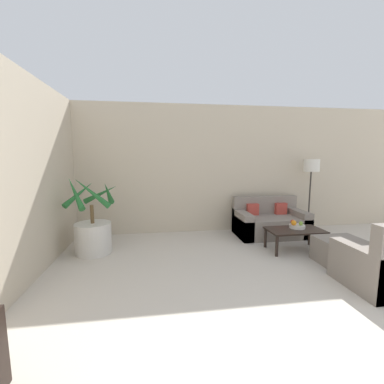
{
  "coord_description": "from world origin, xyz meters",
  "views": [
    {
      "loc": [
        -1.96,
        0.22,
        1.62
      ],
      "look_at": [
        -1.3,
        4.67,
        1.0
      ],
      "focal_mm": 24.0,
      "sensor_mm": 36.0,
      "label": 1
    }
  ],
  "objects_px": {
    "armchair": "(382,266)",
    "ottoman": "(338,250)",
    "potted_palm": "(93,231)",
    "fruit_bowl": "(297,226)",
    "apple_green": "(301,223)",
    "floor_lamp": "(311,170)",
    "apple_red": "(293,222)",
    "orange_fruit": "(294,223)",
    "sofa_loveseat": "(270,222)",
    "coffee_table": "(295,232)"
  },
  "relations": [
    {
      "from": "armchair",
      "to": "ottoman",
      "type": "distance_m",
      "value": 0.81
    },
    {
      "from": "potted_palm",
      "to": "fruit_bowl",
      "type": "bearing_deg",
      "value": -5.13
    },
    {
      "from": "potted_palm",
      "to": "apple_green",
      "type": "bearing_deg",
      "value": -5.68
    },
    {
      "from": "apple_green",
      "to": "armchair",
      "type": "distance_m",
      "value": 1.43
    },
    {
      "from": "floor_lamp",
      "to": "ottoman",
      "type": "bearing_deg",
      "value": -108.06
    },
    {
      "from": "floor_lamp",
      "to": "apple_red",
      "type": "xyz_separation_m",
      "value": [
        -0.88,
        -0.9,
        -0.87
      ]
    },
    {
      "from": "orange_fruit",
      "to": "ottoman",
      "type": "height_order",
      "value": "orange_fruit"
    },
    {
      "from": "sofa_loveseat",
      "to": "orange_fruit",
      "type": "relative_size",
      "value": 15.6
    },
    {
      "from": "sofa_loveseat",
      "to": "coffee_table",
      "type": "bearing_deg",
      "value": -87.4
    },
    {
      "from": "fruit_bowl",
      "to": "apple_red",
      "type": "height_order",
      "value": "apple_red"
    },
    {
      "from": "sofa_loveseat",
      "to": "fruit_bowl",
      "type": "distance_m",
      "value": 0.85
    },
    {
      "from": "coffee_table",
      "to": "ottoman",
      "type": "height_order",
      "value": "ottoman"
    },
    {
      "from": "fruit_bowl",
      "to": "armchair",
      "type": "xyz_separation_m",
      "value": [
        0.28,
        -1.44,
        -0.12
      ]
    },
    {
      "from": "apple_green",
      "to": "orange_fruit",
      "type": "height_order",
      "value": "orange_fruit"
    },
    {
      "from": "floor_lamp",
      "to": "apple_red",
      "type": "bearing_deg",
      "value": -134.54
    },
    {
      "from": "potted_palm",
      "to": "armchair",
      "type": "xyz_separation_m",
      "value": [
        3.78,
        -1.76,
        -0.09
      ]
    },
    {
      "from": "sofa_loveseat",
      "to": "armchair",
      "type": "distance_m",
      "value": 2.3
    },
    {
      "from": "apple_green",
      "to": "potted_palm",
      "type": "bearing_deg",
      "value": 174.32
    },
    {
      "from": "coffee_table",
      "to": "armchair",
      "type": "bearing_deg",
      "value": -75.52
    },
    {
      "from": "potted_palm",
      "to": "ottoman",
      "type": "relative_size",
      "value": 2.01
    },
    {
      "from": "coffee_table",
      "to": "apple_red",
      "type": "distance_m",
      "value": 0.2
    },
    {
      "from": "apple_green",
      "to": "orange_fruit",
      "type": "relative_size",
      "value": 0.79
    },
    {
      "from": "potted_palm",
      "to": "floor_lamp",
      "type": "height_order",
      "value": "floor_lamp"
    },
    {
      "from": "potted_palm",
      "to": "sofa_loveseat",
      "type": "bearing_deg",
      "value": 8.56
    },
    {
      "from": "fruit_bowl",
      "to": "apple_red",
      "type": "xyz_separation_m",
      "value": [
        -0.04,
        0.07,
        0.07
      ]
    },
    {
      "from": "fruit_bowl",
      "to": "orange_fruit",
      "type": "relative_size",
      "value": 2.96
    },
    {
      "from": "apple_green",
      "to": "armchair",
      "type": "relative_size",
      "value": 0.08
    },
    {
      "from": "coffee_table",
      "to": "fruit_bowl",
      "type": "height_order",
      "value": "fruit_bowl"
    },
    {
      "from": "armchair",
      "to": "apple_green",
      "type": "bearing_deg",
      "value": 99.37
    },
    {
      "from": "armchair",
      "to": "ottoman",
      "type": "bearing_deg",
      "value": 87.21
    },
    {
      "from": "potted_palm",
      "to": "apple_red",
      "type": "height_order",
      "value": "potted_palm"
    },
    {
      "from": "potted_palm",
      "to": "apple_red",
      "type": "xyz_separation_m",
      "value": [
        3.46,
        -0.25,
        0.09
      ]
    },
    {
      "from": "apple_red",
      "to": "orange_fruit",
      "type": "bearing_deg",
      "value": -111.2
    },
    {
      "from": "fruit_bowl",
      "to": "armchair",
      "type": "distance_m",
      "value": 1.47
    },
    {
      "from": "sofa_loveseat",
      "to": "floor_lamp",
      "type": "height_order",
      "value": "floor_lamp"
    },
    {
      "from": "fruit_bowl",
      "to": "ottoman",
      "type": "relative_size",
      "value": 0.4
    },
    {
      "from": "armchair",
      "to": "ottoman",
      "type": "xyz_separation_m",
      "value": [
        0.04,
        0.81,
        -0.1
      ]
    },
    {
      "from": "apple_red",
      "to": "potted_palm",
      "type": "bearing_deg",
      "value": 175.94
    },
    {
      "from": "armchair",
      "to": "orange_fruit",
      "type": "bearing_deg",
      "value": 104.04
    },
    {
      "from": "fruit_bowl",
      "to": "apple_red",
      "type": "distance_m",
      "value": 0.11
    },
    {
      "from": "fruit_bowl",
      "to": "orange_fruit",
      "type": "distance_m",
      "value": 0.11
    },
    {
      "from": "orange_fruit",
      "to": "armchair",
      "type": "height_order",
      "value": "armchair"
    },
    {
      "from": "apple_red",
      "to": "ottoman",
      "type": "xyz_separation_m",
      "value": [
        0.36,
        -0.7,
        -0.28
      ]
    },
    {
      "from": "sofa_loveseat",
      "to": "ottoman",
      "type": "bearing_deg",
      "value": -73.44
    },
    {
      "from": "coffee_table",
      "to": "armchair",
      "type": "height_order",
      "value": "armchair"
    },
    {
      "from": "orange_fruit",
      "to": "apple_green",
      "type": "bearing_deg",
      "value": -7.75
    },
    {
      "from": "sofa_loveseat",
      "to": "armchair",
      "type": "xyz_separation_m",
      "value": [
        0.4,
        -2.27,
        0.02
      ]
    },
    {
      "from": "potted_palm",
      "to": "armchair",
      "type": "bearing_deg",
      "value": -24.92
    },
    {
      "from": "floor_lamp",
      "to": "orange_fruit",
      "type": "xyz_separation_m",
      "value": [
        -0.92,
        -0.99,
        -0.86
      ]
    },
    {
      "from": "potted_palm",
      "to": "apple_green",
      "type": "distance_m",
      "value": 3.57
    }
  ]
}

